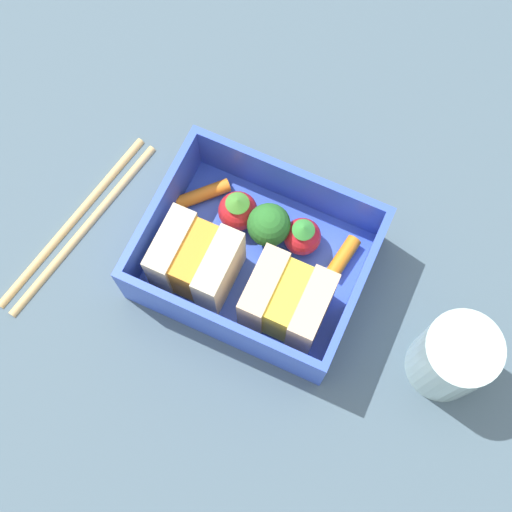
{
  "coord_description": "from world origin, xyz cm",
  "views": [
    {
      "loc": [
        -7.43,
        16.22,
        55.02
      ],
      "look_at": [
        0.0,
        0.0,
        2.7
      ],
      "focal_mm": 50.0,
      "sensor_mm": 36.0,
      "label": 1
    }
  ],
  "objects_px": {
    "carrot_stick_left": "(203,194)",
    "chopstick_pair": "(78,223)",
    "sandwich_left": "(287,301)",
    "drinking_glass": "(452,357)",
    "carrot_stick_far_left": "(343,258)",
    "strawberry_far_left": "(238,210)",
    "sandwich_center_left": "(196,261)",
    "strawberry_left": "(302,236)",
    "broccoli_floret": "(272,227)"
  },
  "relations": [
    {
      "from": "sandwich_left",
      "to": "strawberry_left",
      "type": "height_order",
      "value": "sandwich_left"
    },
    {
      "from": "strawberry_far_left",
      "to": "sandwich_left",
      "type": "bearing_deg",
      "value": 140.68
    },
    {
      "from": "sandwich_center_left",
      "to": "strawberry_far_left",
      "type": "xyz_separation_m",
      "value": [
        -0.01,
        -0.05,
        -0.01
      ]
    },
    {
      "from": "broccoli_floret",
      "to": "chopstick_pair",
      "type": "xyz_separation_m",
      "value": [
        0.15,
        0.05,
        -0.03
      ]
    },
    {
      "from": "carrot_stick_far_left",
      "to": "drinking_glass",
      "type": "relative_size",
      "value": 0.51
    },
    {
      "from": "strawberry_left",
      "to": "broccoli_floret",
      "type": "distance_m",
      "value": 0.03
    },
    {
      "from": "sandwich_center_left",
      "to": "strawberry_left",
      "type": "height_order",
      "value": "sandwich_center_left"
    },
    {
      "from": "sandwich_left",
      "to": "broccoli_floret",
      "type": "distance_m",
      "value": 0.06
    },
    {
      "from": "broccoli_floret",
      "to": "strawberry_far_left",
      "type": "bearing_deg",
      "value": -7.62
    },
    {
      "from": "strawberry_left",
      "to": "strawberry_far_left",
      "type": "bearing_deg",
      "value": 1.88
    },
    {
      "from": "sandwich_center_left",
      "to": "carrot_stick_left",
      "type": "height_order",
      "value": "sandwich_center_left"
    },
    {
      "from": "carrot_stick_far_left",
      "to": "strawberry_far_left",
      "type": "distance_m",
      "value": 0.09
    },
    {
      "from": "strawberry_left",
      "to": "drinking_glass",
      "type": "xyz_separation_m",
      "value": [
        -0.14,
        0.04,
        0.01
      ]
    },
    {
      "from": "sandwich_center_left",
      "to": "carrot_stick_left",
      "type": "relative_size",
      "value": 1.28
    },
    {
      "from": "drinking_glass",
      "to": "carrot_stick_far_left",
      "type": "bearing_deg",
      "value": -23.38
    },
    {
      "from": "strawberry_left",
      "to": "sandwich_left",
      "type": "bearing_deg",
      "value": 101.51
    },
    {
      "from": "sandwich_left",
      "to": "drinking_glass",
      "type": "height_order",
      "value": "drinking_glass"
    },
    {
      "from": "broccoli_floret",
      "to": "strawberry_far_left",
      "type": "height_order",
      "value": "broccoli_floret"
    },
    {
      "from": "chopstick_pair",
      "to": "drinking_glass",
      "type": "relative_size",
      "value": 2.54
    },
    {
      "from": "drinking_glass",
      "to": "strawberry_left",
      "type": "bearing_deg",
      "value": -17.7
    },
    {
      "from": "sandwich_left",
      "to": "drinking_glass",
      "type": "relative_size",
      "value": 0.82
    },
    {
      "from": "strawberry_left",
      "to": "drinking_glass",
      "type": "bearing_deg",
      "value": 162.3
    },
    {
      "from": "strawberry_left",
      "to": "carrot_stick_left",
      "type": "relative_size",
      "value": 0.78
    },
    {
      "from": "carrot_stick_far_left",
      "to": "sandwich_center_left",
      "type": "bearing_deg",
      "value": 29.63
    },
    {
      "from": "broccoli_floret",
      "to": "chopstick_pair",
      "type": "bearing_deg",
      "value": 18.81
    },
    {
      "from": "sandwich_left",
      "to": "carrot_stick_left",
      "type": "relative_size",
      "value": 1.28
    },
    {
      "from": "sandwich_center_left",
      "to": "strawberry_left",
      "type": "distance_m",
      "value": 0.09
    },
    {
      "from": "carrot_stick_left",
      "to": "chopstick_pair",
      "type": "distance_m",
      "value": 0.11
    },
    {
      "from": "sandwich_left",
      "to": "sandwich_center_left",
      "type": "bearing_deg",
      "value": 0.0
    },
    {
      "from": "strawberry_left",
      "to": "broccoli_floret",
      "type": "xyz_separation_m",
      "value": [
        0.02,
        0.01,
        0.01
      ]
    },
    {
      "from": "carrot_stick_left",
      "to": "chopstick_pair",
      "type": "relative_size",
      "value": 0.25
    },
    {
      "from": "strawberry_left",
      "to": "drinking_glass",
      "type": "relative_size",
      "value": 0.5
    },
    {
      "from": "strawberry_left",
      "to": "chopstick_pair",
      "type": "height_order",
      "value": "strawberry_left"
    },
    {
      "from": "broccoli_floret",
      "to": "carrot_stick_left",
      "type": "height_order",
      "value": "broccoli_floret"
    },
    {
      "from": "carrot_stick_far_left",
      "to": "chopstick_pair",
      "type": "distance_m",
      "value": 0.22
    },
    {
      "from": "carrot_stick_far_left",
      "to": "strawberry_left",
      "type": "relative_size",
      "value": 1.02
    },
    {
      "from": "sandwich_left",
      "to": "strawberry_far_left",
      "type": "bearing_deg",
      "value": -39.32
    },
    {
      "from": "sandwich_center_left",
      "to": "sandwich_left",
      "type": "bearing_deg",
      "value": 180.0
    },
    {
      "from": "sandwich_center_left",
      "to": "carrot_stick_far_left",
      "type": "relative_size",
      "value": 1.61
    },
    {
      "from": "sandwich_left",
      "to": "broccoli_floret",
      "type": "bearing_deg",
      "value": -54.93
    },
    {
      "from": "sandwich_center_left",
      "to": "drinking_glass",
      "type": "distance_m",
      "value": 0.2
    },
    {
      "from": "sandwich_left",
      "to": "chopstick_pair",
      "type": "bearing_deg",
      "value": 0.41
    },
    {
      "from": "chopstick_pair",
      "to": "broccoli_floret",
      "type": "bearing_deg",
      "value": -161.19
    },
    {
      "from": "strawberry_far_left",
      "to": "drinking_glass",
      "type": "height_order",
      "value": "drinking_glass"
    },
    {
      "from": "strawberry_left",
      "to": "drinking_glass",
      "type": "height_order",
      "value": "drinking_glass"
    },
    {
      "from": "carrot_stick_left",
      "to": "chopstick_pair",
      "type": "bearing_deg",
      "value": 35.34
    },
    {
      "from": "strawberry_far_left",
      "to": "broccoli_floret",
      "type": "bearing_deg",
      "value": 172.38
    },
    {
      "from": "chopstick_pair",
      "to": "drinking_glass",
      "type": "distance_m",
      "value": 0.31
    },
    {
      "from": "strawberry_far_left",
      "to": "chopstick_pair",
      "type": "relative_size",
      "value": 0.21
    },
    {
      "from": "sandwich_left",
      "to": "strawberry_far_left",
      "type": "height_order",
      "value": "sandwich_left"
    }
  ]
}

